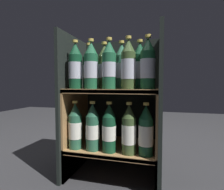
{
  "coord_description": "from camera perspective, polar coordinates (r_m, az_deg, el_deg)",
  "views": [
    {
      "loc": [
        0.26,
        -0.86,
        0.56
      ],
      "look_at": [
        0.0,
        0.13,
        0.51
      ],
      "focal_mm": 28.0,
      "sensor_mm": 36.0,
      "label": 1
    }
  ],
  "objects": [
    {
      "name": "fridge_back_wall",
      "position": [
        1.26,
        2.89,
        -2.55
      ],
      "size": [
        0.57,
        0.02,
        0.87
      ],
      "primitive_type": "cube",
      "color": "black",
      "rests_on": "ground_plane"
    },
    {
      "name": "fridge_side_left",
      "position": [
        1.18,
        -12.3,
        -3.05
      ],
      "size": [
        0.02,
        0.4,
        0.87
      ],
      "primitive_type": "cube",
      "color": "black",
      "rests_on": "ground_plane"
    },
    {
      "name": "fridge_side_right",
      "position": [
        1.05,
        15.47,
        -3.85
      ],
      "size": [
        0.02,
        0.4,
        0.87
      ],
      "primitive_type": "cube",
      "color": "black",
      "rests_on": "ground_plane"
    },
    {
      "name": "shelf_lower",
      "position": [
        1.14,
        0.61,
        -17.84
      ],
      "size": [
        0.53,
        0.36,
        0.2
      ],
      "color": "#9E7547",
      "rests_on": "ground_plane"
    },
    {
      "name": "shelf_upper",
      "position": [
        1.08,
        0.66,
        -6.42
      ],
      "size": [
        0.53,
        0.36,
        0.54
      ],
      "color": "#9E7547",
      "rests_on": "ground_plane"
    },
    {
      "name": "bottle_upper_front_0",
      "position": [
        1.04,
        -11.85,
        8.77
      ],
      "size": [
        0.08,
        0.08,
        0.28
      ],
      "color": "#144228",
      "rests_on": "shelf_upper"
    },
    {
      "name": "bottle_upper_front_1",
      "position": [
        1.0,
        -6.84,
        9.05
      ],
      "size": [
        0.08,
        0.08,
        0.28
      ],
      "color": "#1E5638",
      "rests_on": "shelf_upper"
    },
    {
      "name": "bottle_upper_front_2",
      "position": [
        0.97,
        -1.17,
        9.31
      ],
      "size": [
        0.08,
        0.08,
        0.28
      ],
      "color": "#1E5638",
      "rests_on": "shelf_upper"
    },
    {
      "name": "bottle_upper_front_3",
      "position": [
        0.94,
        5.34,
        9.38
      ],
      "size": [
        0.08,
        0.08,
        0.28
      ],
      "color": "#384C28",
      "rests_on": "shelf_upper"
    },
    {
      "name": "bottle_upper_front_4",
      "position": [
        0.93,
        11.59,
        9.42
      ],
      "size": [
        0.08,
        0.08,
        0.28
      ],
      "color": "#194C2D",
      "rests_on": "shelf_upper"
    },
    {
      "name": "bottle_upper_back_0",
      "position": [
        1.1,
        -7.51,
        8.56
      ],
      "size": [
        0.08,
        0.08,
        0.28
      ],
      "color": "#1E5638",
      "rests_on": "shelf_upper"
    },
    {
      "name": "bottle_upper_back_1",
      "position": [
        1.06,
        -2.52,
        8.74
      ],
      "size": [
        0.08,
        0.08,
        0.28
      ],
      "color": "#384C28",
      "rests_on": "shelf_upper"
    },
    {
      "name": "bottle_upper_back_2",
      "position": [
        1.04,
        3.13,
        8.87
      ],
      "size": [
        0.08,
        0.08,
        0.28
      ],
      "color": "#285B42",
      "rests_on": "shelf_upper"
    },
    {
      "name": "bottle_upper_back_3",
      "position": [
        1.02,
        9.01,
        8.9
      ],
      "size": [
        0.08,
        0.08,
        0.28
      ],
      "color": "#144228",
      "rests_on": "shelf_upper"
    },
    {
      "name": "bottle_lower_front_0",
      "position": [
        1.06,
        -11.89,
        -10.24
      ],
      "size": [
        0.08,
        0.08,
        0.28
      ],
      "color": "#285B42",
      "rests_on": "shelf_lower"
    },
    {
      "name": "bottle_lower_front_1",
      "position": [
        1.02,
        -6.35,
        -10.72
      ],
      "size": [
        0.08,
        0.08,
        0.28
      ],
      "color": "#285B42",
      "rests_on": "shelf_lower"
    },
    {
      "name": "bottle_lower_front_2",
      "position": [
        0.99,
        -0.8,
        -11.14
      ],
      "size": [
        0.08,
        0.08,
        0.28
      ],
      "color": "#144228",
      "rests_on": "shelf_lower"
    },
    {
      "name": "bottle_lower_front_3",
      "position": [
        0.97,
        5.55,
        -11.57
      ],
      "size": [
        0.08,
        0.08,
        0.28
      ],
      "color": "#384C28",
      "rests_on": "shelf_lower"
    },
    {
      "name": "bottle_lower_front_4",
      "position": [
        0.96,
        10.99,
        -11.78
      ],
      "size": [
        0.08,
        0.08,
        0.28
      ],
      "color": "#144228",
      "rests_on": "shelf_lower"
    }
  ]
}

